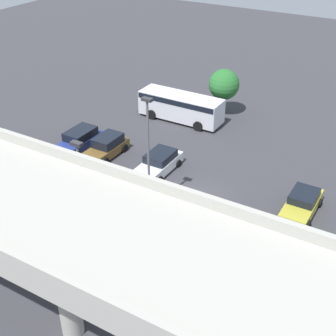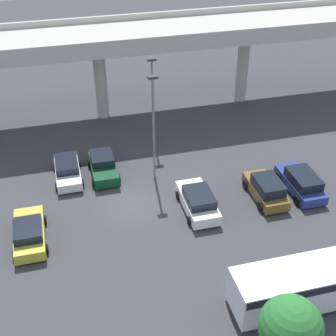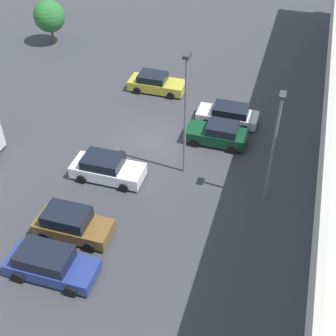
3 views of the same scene
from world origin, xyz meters
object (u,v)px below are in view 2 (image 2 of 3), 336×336
Objects in this scene: lamp_post_mid_lot at (154,122)px; parked_car_0 at (29,233)px; parked_car_4 at (266,189)px; parked_car_5 at (301,182)px; tree_front_centre at (290,327)px; shuttle_bus at (306,283)px; parked_car_3 at (198,201)px; parked_car_1 at (67,170)px; parked_car_2 at (103,166)px; lamp_post_near_aisle at (152,94)px.

parked_car_0 is at bearing -152.35° from lamp_post_mid_lot.
lamp_post_mid_lot is at bearing 57.51° from parked_car_4.
parked_car_0 is 11.41m from lamp_post_mid_lot.
tree_front_centre reaches higher than parked_car_5.
lamp_post_mid_lot is (-10.03, 4.43, 4.10)m from parked_car_5.
parked_car_5 is at bearing -117.23° from shuttle_bus.
parked_car_5 is (19.43, 0.50, 0.09)m from parked_car_0.
parked_car_4 is 2.85m from parked_car_5.
tree_front_centre is (2.31, -17.22, -1.80)m from lamp_post_mid_lot.
parked_car_4 reaches higher than parked_car_3.
parked_car_1 is at bearing 53.48° from parked_car_3.
shuttle_bus is (-1.98, -9.25, 0.73)m from parked_car_4.
parked_car_3 is (5.76, -6.06, 0.00)m from parked_car_2.
parked_car_5 is (13.77, -5.89, 0.04)m from parked_car_2.
parked_car_3 reaches higher than parked_car_0.
lamp_post_near_aisle is (-8.86, 9.88, 3.63)m from parked_car_5.
parked_car_3 is at bearing 90.25° from parked_car_4.
lamp_post_near_aisle is at bearing 30.93° from parked_car_4.
lamp_post_mid_lot is at bearing 66.18° from parked_car_5.
parked_car_5 reaches higher than parked_car_2.
parked_car_3 is at bearing 43.57° from parked_car_2.
tree_front_centre is at bearing 158.97° from parked_car_4.
tree_front_centre reaches higher than parked_car_2.
parked_car_1 is at bearing 65.36° from parked_car_4.
parked_car_4 reaches higher than parked_car_2.
shuttle_bus reaches higher than parked_car_4.
lamp_post_mid_lot reaches higher than parked_car_1.
lamp_post_mid_lot is (9.40, 4.93, 4.18)m from parked_car_0.
parked_car_4 is (16.58, 0.36, 0.11)m from parked_car_0.
lamp_post_near_aisle is (10.57, 10.38, 3.72)m from parked_car_0.
lamp_post_mid_lot is at bearing 75.38° from parked_car_1.
tree_front_centre is (6.06, -18.69, 2.33)m from parked_car_2.
parked_car_3 is at bearing 91.34° from tree_front_centre.
shuttle_bus is at bearing -78.21° from lamp_post_near_aisle.
parked_car_2 is at bearing -59.68° from shuttle_bus.
parked_car_5 is at bearing 66.84° from parked_car_2.
lamp_post_mid_lot is (-2.02, 4.59, 4.13)m from parked_car_3.
parked_car_3 is at bearing 53.48° from parked_car_1.
shuttle_bus is 4.72m from tree_front_centre.
parked_car_1 is 19.41m from shuttle_bus.
parked_car_3 is 1.07× the size of parked_car_4.
parked_car_2 is 0.94× the size of tree_front_centre.
shuttle_bus is 19.90m from lamp_post_near_aisle.
shuttle_bus is (3.17, -9.22, 0.79)m from parked_car_3.
parked_car_1 is 0.98× the size of tree_front_centre.
shuttle_bus is at bearing -121.35° from parked_car_0.
parked_car_0 is 16.59m from parked_car_4.
parked_car_1 is 7.88m from lamp_post_mid_lot.
lamp_post_near_aisle is 0.89× the size of lamp_post_mid_lot.
parked_car_3 is at bearing -88.33° from parked_car_0.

